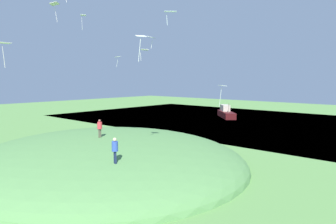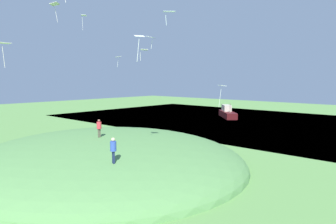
# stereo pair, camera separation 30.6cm
# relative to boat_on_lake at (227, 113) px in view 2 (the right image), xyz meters

# --- Properties ---
(ground_plane) EXTENTS (160.00, 160.00, 0.00)m
(ground_plane) POSITION_rel_boat_on_lake_xyz_m (29.65, 7.02, -0.93)
(ground_plane) COLOR #5C8F47
(lake_water) EXTENTS (44.13, 80.00, 0.40)m
(lake_water) POSITION_rel_boat_on_lake_xyz_m (2.50, 7.02, -1.13)
(lake_water) COLOR #364470
(lake_water) RESTS_ON ground_plane
(grass_hill) EXTENTS (26.94, 27.51, 6.07)m
(grass_hill) POSITION_rel_boat_on_lake_xyz_m (40.19, 10.77, -0.93)
(grass_hill) COLOR #538648
(grass_hill) RESTS_ON ground_plane
(boat_on_lake) EXTENTS (7.72, 7.52, 3.22)m
(boat_on_lake) POSITION_rel_boat_on_lake_xyz_m (0.00, 0.00, 0.00)
(boat_on_lake) COLOR #430F12
(boat_on_lake) RESTS_ON lake_water
(person_watching_kites) EXTENTS (0.44, 0.44, 1.64)m
(person_watching_kites) POSITION_rel_boat_on_lake_xyz_m (41.55, 11.76, 3.10)
(person_watching_kites) COLOR #575341
(person_watching_kites) RESTS_ON grass_hill
(person_walking_path) EXTENTS (0.56, 0.56, 1.84)m
(person_walking_path) POSITION_rel_boat_on_lake_xyz_m (44.76, 17.92, 2.60)
(person_walking_path) COLOR #192447
(person_walking_path) RESTS_ON grass_hill
(kite_0) EXTENTS (1.28, 1.09, 1.33)m
(kite_0) POSITION_rel_boat_on_lake_xyz_m (33.83, 10.74, 11.83)
(kite_0) COLOR white
(kite_2) EXTENTS (1.06, 1.11, 1.87)m
(kite_2) POSITION_rel_boat_on_lake_xyz_m (35.13, -0.07, 15.31)
(kite_2) COLOR white
(kite_3) EXTENTS (1.21, 1.25, 1.12)m
(kite_3) POSITION_rel_boat_on_lake_xyz_m (36.63, 12.57, 10.20)
(kite_3) COLOR white
(kite_4) EXTENTS (1.00, 1.07, 2.21)m
(kite_4) POSITION_rel_boat_on_lake_xyz_m (31.40, 18.30, 6.54)
(kite_4) COLOR white
(kite_5) EXTENTS (1.21, 1.32, 1.55)m
(kite_5) POSITION_rel_boat_on_lake_xyz_m (29.24, -0.62, 10.48)
(kite_5) COLOR silver
(kite_7) EXTENTS (1.19, 1.20, 1.17)m
(kite_7) POSITION_rel_boat_on_lake_xyz_m (38.69, 17.75, 12.81)
(kite_7) COLOR white
(kite_8) EXTENTS (1.14, 0.80, 2.14)m
(kite_8) POSITION_rel_boat_on_lake_xyz_m (47.48, 6.57, 10.33)
(kite_8) COLOR silver
(kite_9) EXTENTS (1.42, 1.40, 2.02)m
(kite_9) POSITION_rel_boat_on_lake_xyz_m (40.75, 3.12, 15.29)
(kite_9) COLOR white
(kite_10) EXTENTS (0.87, 0.77, 1.94)m
(kite_10) POSITION_rel_boat_on_lake_xyz_m (42.34, 18.08, 10.33)
(kite_10) COLOR white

